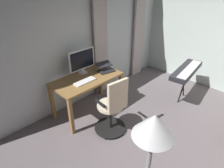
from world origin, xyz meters
TOP-DOWN VIEW (x-y plane):
  - ground_plane at (0.00, 0.00)m, footprint 6.98×6.98m
  - back_room_partition at (0.00, -2.69)m, footprint 4.89×0.10m
  - curtain_left_panel at (-1.72, -2.58)m, footprint 0.37×0.06m
  - curtain_right_panel at (-0.41, -2.58)m, footprint 0.36×0.06m
  - desk at (0.31, -2.19)m, footprint 1.31×0.69m
  - office_chair at (0.41, -1.42)m, footprint 0.56×0.56m
  - computer_monitor at (0.22, -2.42)m, footprint 0.58×0.18m
  - computer_keyboard at (0.44, -2.08)m, footprint 0.41×0.15m
  - laptop at (-0.15, -2.16)m, footprint 0.37×0.36m
  - computer_mouse at (-0.26, -2.34)m, footprint 0.06×0.10m
  - piano_keyboard at (-1.41, -1.04)m, footprint 1.16×0.46m

SIDE VIEW (x-z plane):
  - ground_plane at x=0.00m, z-range 0.00..0.00m
  - office_chair at x=0.41m, z-range -0.04..1.03m
  - desk at x=0.31m, z-range 0.27..1.03m
  - piano_keyboard at x=-1.41m, z-range 0.31..1.07m
  - computer_keyboard at x=0.44m, z-range 0.75..0.78m
  - computer_mouse at x=-0.26m, z-range 0.75..0.79m
  - laptop at x=-0.15m, z-range 0.73..0.88m
  - computer_monitor at x=0.22m, z-range 0.78..1.25m
  - curtain_left_panel at x=-1.72m, z-range 0.00..2.54m
  - curtain_right_panel at x=-0.41m, z-range 0.00..2.54m
  - back_room_partition at x=0.00m, z-range 0.00..2.81m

